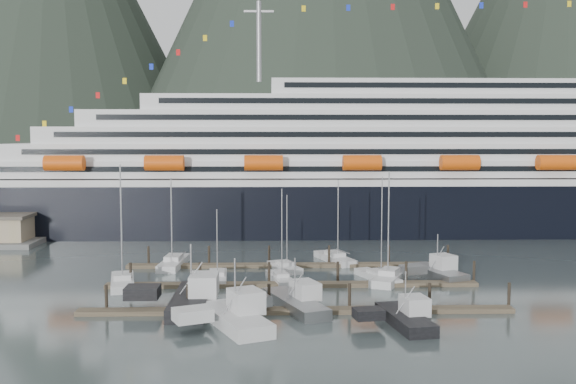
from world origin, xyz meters
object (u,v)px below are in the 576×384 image
at_px(sailboat_d, 378,277).
at_px(sailboat_g, 335,259).
at_px(trawler_a, 190,299).
at_px(trawler_e, 436,272).
at_px(trawler_b, 234,317).
at_px(sailboat_c, 218,278).
at_px(cruise_ship, 454,172).
at_px(sailboat_b, 280,279).
at_px(sailboat_f, 285,268).
at_px(trawler_d, 404,317).
at_px(sailboat_e, 174,263).
at_px(sailboat_h, 390,278).
at_px(sailboat_a, 122,283).
at_px(trawler_c, 294,302).

relative_size(sailboat_d, sailboat_g, 1.08).
xyz_separation_m(sailboat_d, trawler_a, (-23.64, -13.79, 0.58)).
xyz_separation_m(trawler_a, trawler_e, (31.89, 14.85, -0.12)).
relative_size(sailboat_d, trawler_b, 1.16).
bearing_deg(trawler_a, sailboat_c, -8.50).
bearing_deg(sailboat_c, cruise_ship, -46.20).
distance_m(sailboat_b, sailboat_f, 7.81).
relative_size(sailboat_f, trawler_d, 1.06).
distance_m(sailboat_b, trawler_a, 16.66).
distance_m(sailboat_g, trawler_d, 35.21).
bearing_deg(sailboat_d, sailboat_g, -1.81).
bearing_deg(trawler_e, cruise_ship, -38.41).
distance_m(sailboat_e, sailboat_f, 16.83).
xyz_separation_m(sailboat_d, trawler_e, (8.24, 1.06, 0.45)).
bearing_deg(sailboat_f, trawler_a, 127.39).
bearing_deg(sailboat_b, trawler_d, -161.64).
xyz_separation_m(sailboat_b, sailboat_h, (14.61, -0.17, 0.05)).
bearing_deg(trawler_e, trawler_a, 94.30).
xyz_separation_m(sailboat_g, trawler_d, (3.73, -35.01, 0.40)).
xyz_separation_m(sailboat_e, sailboat_g, (24.41, 3.13, -0.02)).
bearing_deg(sailboat_b, trawler_a, 128.42).
xyz_separation_m(sailboat_c, trawler_d, (20.83, -21.69, 0.43)).
distance_m(sailboat_a, sailboat_h, 35.16).
xyz_separation_m(sailboat_b, sailboat_g, (8.67, 14.27, 0.01)).
distance_m(sailboat_e, sailboat_h, 32.40).
relative_size(sailboat_b, sailboat_c, 1.27).
xyz_separation_m(sailboat_g, trawler_c, (-7.38, -28.33, 0.42)).
bearing_deg(trawler_d, cruise_ship, -28.61).
xyz_separation_m(trawler_d, trawler_e, (9.00, 22.67, 0.04)).
bearing_deg(sailboat_f, sailboat_b, 150.41).
relative_size(cruise_ship, trawler_b, 16.90).
relative_size(sailboat_c, sailboat_f, 0.89).
height_order(cruise_ship, sailboat_g, cruise_ship).
bearing_deg(sailboat_d, sailboat_h, -145.67).
xyz_separation_m(sailboat_c, sailboat_d, (21.58, -0.08, 0.02)).
bearing_deg(sailboat_b, cruise_ship, -49.09).
bearing_deg(sailboat_f, trawler_c, 157.30).
bearing_deg(sailboat_g, trawler_d, 166.55).
xyz_separation_m(sailboat_a, sailboat_g, (29.16, 16.22, -0.04)).
height_order(cruise_ship, sailboat_f, cruise_ship).
bearing_deg(trawler_b, sailboat_e, -5.37).
distance_m(sailboat_c, sailboat_g, 21.67).
bearing_deg(trawler_d, sailboat_f, 12.65).
bearing_deg(sailboat_f, sailboat_c, 102.51).
xyz_separation_m(trawler_a, trawler_b, (5.41, -7.85, -0.02)).
relative_size(sailboat_f, trawler_b, 0.91).
xyz_separation_m(sailboat_c, trawler_a, (-2.06, -13.88, 0.60)).
height_order(trawler_b, trawler_c, trawler_b).
relative_size(sailboat_b, sailboat_f, 1.13).
distance_m(trawler_a, trawler_c, 11.83).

